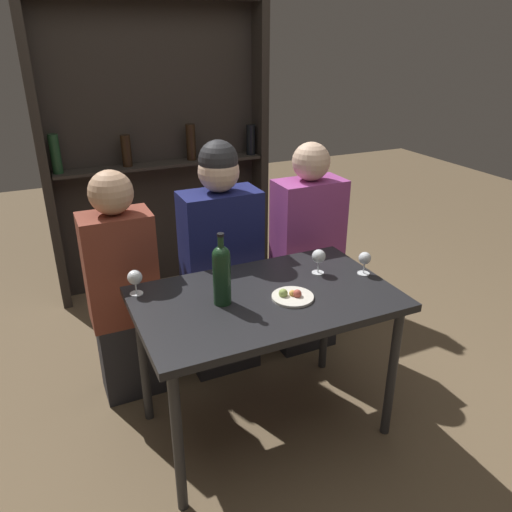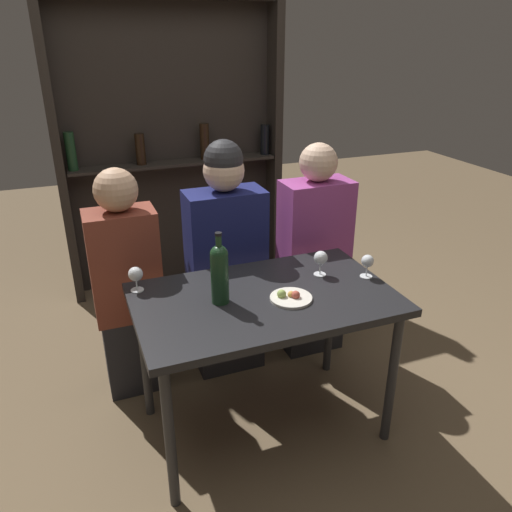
% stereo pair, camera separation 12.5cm
% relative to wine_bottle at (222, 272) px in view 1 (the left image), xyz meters
% --- Properties ---
extents(ground_plane, '(10.00, 10.00, 0.00)m').
position_rel_wine_bottle_xyz_m(ground_plane, '(0.20, -0.02, -0.89)').
color(ground_plane, brown).
extents(dining_table, '(1.16, 0.71, 0.74)m').
position_rel_wine_bottle_xyz_m(dining_table, '(0.20, -0.02, -0.22)').
color(dining_table, black).
rests_on(dining_table, ground_plane).
extents(wine_rack_wall, '(1.63, 0.21, 2.29)m').
position_rel_wine_bottle_xyz_m(wine_rack_wall, '(0.20, 1.77, 0.26)').
color(wine_rack_wall, '#28231E').
rests_on(wine_rack_wall, ground_plane).
extents(wine_bottle, '(0.08, 0.08, 0.32)m').
position_rel_wine_bottle_xyz_m(wine_bottle, '(0.00, 0.00, 0.00)').
color(wine_bottle, '#19381E').
rests_on(wine_bottle, dining_table).
extents(wine_glass_0, '(0.06, 0.06, 0.11)m').
position_rel_wine_bottle_xyz_m(wine_glass_0, '(0.73, -0.02, -0.07)').
color(wine_glass_0, silver).
rests_on(wine_glass_0, dining_table).
extents(wine_glass_1, '(0.07, 0.07, 0.12)m').
position_rel_wine_bottle_xyz_m(wine_glass_1, '(0.53, 0.08, -0.06)').
color(wine_glass_1, silver).
rests_on(wine_glass_1, dining_table).
extents(wine_glass_2, '(0.07, 0.07, 0.12)m').
position_rel_wine_bottle_xyz_m(wine_glass_2, '(-0.32, 0.24, -0.07)').
color(wine_glass_2, silver).
rests_on(wine_glass_2, dining_table).
extents(food_plate_0, '(0.19, 0.19, 0.04)m').
position_rel_wine_bottle_xyz_m(food_plate_0, '(0.29, -0.09, -0.14)').
color(food_plate_0, silver).
rests_on(food_plate_0, dining_table).
extents(seated_person_left, '(0.34, 0.22, 1.24)m').
position_rel_wine_bottle_xyz_m(seated_person_left, '(-0.34, 0.54, -0.29)').
color(seated_person_left, '#26262B').
rests_on(seated_person_left, ground_plane).
extents(seated_person_center, '(0.42, 0.22, 1.33)m').
position_rel_wine_bottle_xyz_m(seated_person_center, '(0.20, 0.54, -0.24)').
color(seated_person_center, '#26262B').
rests_on(seated_person_center, ground_plane).
extents(seated_person_right, '(0.39, 0.22, 1.28)m').
position_rel_wine_bottle_xyz_m(seated_person_right, '(0.74, 0.54, -0.28)').
color(seated_person_right, '#26262B').
rests_on(seated_person_right, ground_plane).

